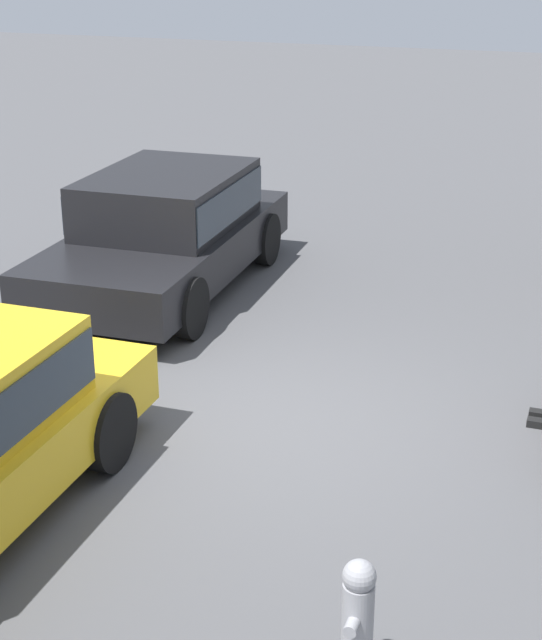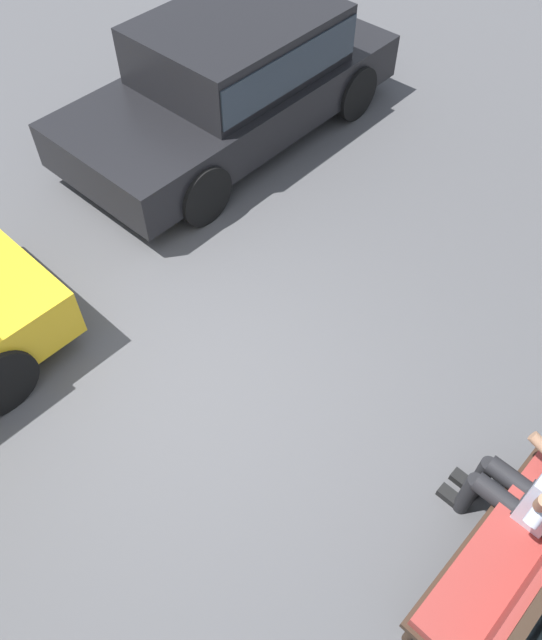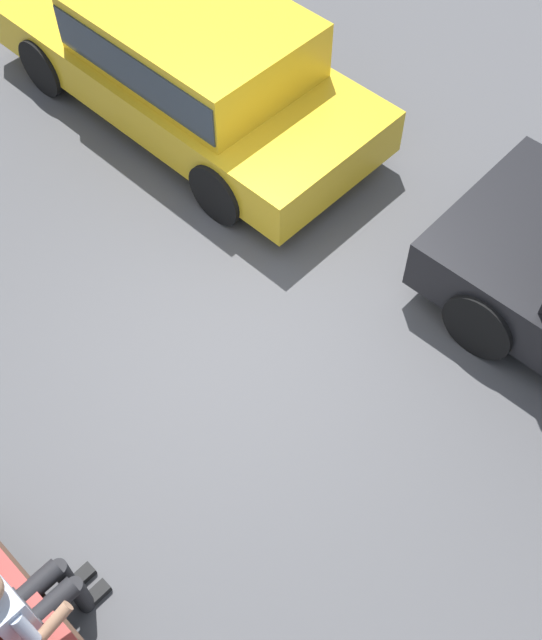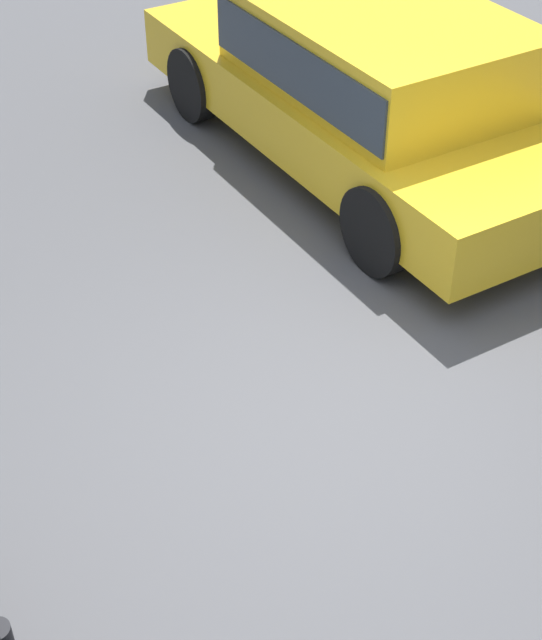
# 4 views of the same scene
# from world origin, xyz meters

# --- Properties ---
(ground_plane) EXTENTS (60.00, 60.00, 0.00)m
(ground_plane) POSITION_xyz_m (0.00, 0.00, 0.00)
(ground_plane) COLOR #4C4C4F
(person_on_phone) EXTENTS (0.73, 0.74, 1.32)m
(person_on_phone) POSITION_xyz_m (-0.85, 2.67, 0.69)
(person_on_phone) COLOR black
(person_on_phone) RESTS_ON ground_plane
(parked_car_mid) EXTENTS (4.55, 1.96, 1.37)m
(parked_car_mid) POSITION_xyz_m (2.49, -1.87, 0.76)
(parked_car_mid) COLOR gold
(parked_car_mid) RESTS_ON ground_plane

